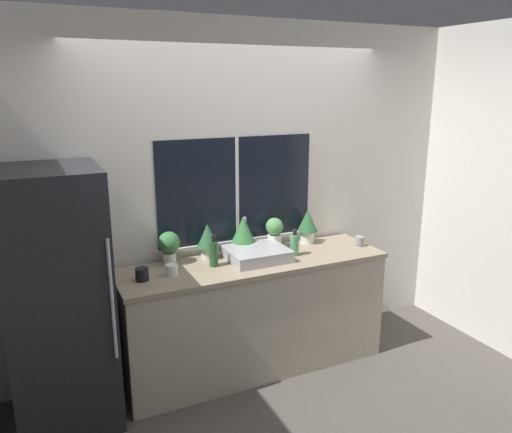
% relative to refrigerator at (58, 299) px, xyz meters
% --- Properties ---
extents(ground_plane, '(14.00, 14.00, 0.00)m').
position_rel_refrigerator_xyz_m(ground_plane, '(1.41, -0.26, -0.86)').
color(ground_plane, '#4C4742').
extents(wall_back, '(8.00, 0.09, 2.70)m').
position_rel_refrigerator_xyz_m(wall_back, '(1.41, 0.38, 0.49)').
color(wall_back, silver).
rests_on(wall_back, ground_plane).
extents(wall_right, '(0.06, 7.00, 2.70)m').
position_rel_refrigerator_xyz_m(wall_right, '(3.42, 1.24, 0.49)').
color(wall_right, silver).
rests_on(wall_right, ground_plane).
extents(counter, '(2.09, 0.60, 0.90)m').
position_rel_refrigerator_xyz_m(counter, '(1.41, 0.03, -0.41)').
color(counter, '#B2A893').
rests_on(counter, ground_plane).
extents(refrigerator, '(0.64, 0.71, 1.72)m').
position_rel_refrigerator_xyz_m(refrigerator, '(0.00, 0.00, 0.00)').
color(refrigerator, '#232328').
rests_on(refrigerator, ground_plane).
extents(sink, '(0.45, 0.45, 0.28)m').
position_rel_refrigerator_xyz_m(sink, '(1.45, 0.05, 0.08)').
color(sink, '#ADADB2').
rests_on(sink, counter).
extents(potted_plant_far_left, '(0.16, 0.16, 0.25)m').
position_rel_refrigerator_xyz_m(potted_plant_far_left, '(0.81, 0.24, 0.19)').
color(potted_plant_far_left, white).
rests_on(potted_plant_far_left, counter).
extents(potted_plant_left, '(0.17, 0.17, 0.27)m').
position_rel_refrigerator_xyz_m(potted_plant_left, '(1.12, 0.24, 0.20)').
color(potted_plant_left, white).
rests_on(potted_plant_left, counter).
extents(potted_plant_center, '(0.19, 0.19, 0.30)m').
position_rel_refrigerator_xyz_m(potted_plant_center, '(1.42, 0.24, 0.21)').
color(potted_plant_center, white).
rests_on(potted_plant_center, counter).
extents(potted_plant_right, '(0.14, 0.14, 0.25)m').
position_rel_refrigerator_xyz_m(potted_plant_right, '(1.70, 0.24, 0.18)').
color(potted_plant_right, white).
rests_on(potted_plant_right, counter).
extents(potted_plant_far_right, '(0.17, 0.17, 0.29)m').
position_rel_refrigerator_xyz_m(potted_plant_far_right, '(2.01, 0.24, 0.21)').
color(potted_plant_far_right, white).
rests_on(potted_plant_far_right, counter).
extents(soap_bottle, '(0.07, 0.07, 0.21)m').
position_rel_refrigerator_xyz_m(soap_bottle, '(1.75, 0.01, 0.13)').
color(soap_bottle, '#519E5B').
rests_on(soap_bottle, counter).
extents(bottle_tall, '(0.06, 0.06, 0.24)m').
position_rel_refrigerator_xyz_m(bottle_tall, '(1.09, 0.05, 0.14)').
color(bottle_tall, '#235128').
rests_on(bottle_tall, counter).
extents(mug_grey, '(0.08, 0.08, 0.08)m').
position_rel_refrigerator_xyz_m(mug_grey, '(2.36, -0.02, 0.08)').
color(mug_grey, gray).
rests_on(mug_grey, counter).
extents(mug_white, '(0.09, 0.09, 0.08)m').
position_rel_refrigerator_xyz_m(mug_white, '(0.76, 0.00, 0.08)').
color(mug_white, white).
rests_on(mug_white, counter).
extents(mug_black, '(0.09, 0.09, 0.09)m').
position_rel_refrigerator_xyz_m(mug_black, '(0.55, -0.00, 0.08)').
color(mug_black, black).
rests_on(mug_black, counter).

